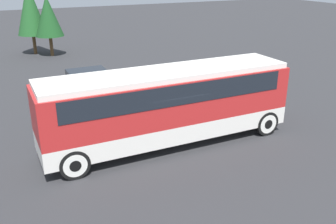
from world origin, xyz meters
TOP-DOWN VIEW (x-y plane):
  - ground_plane at (0.00, 0.00)m, footprint 120.00×120.00m
  - tour_bus at (0.10, -0.00)m, footprint 10.71×2.52m
  - parked_car_near at (-1.17, 8.59)m, footprint 4.38×1.98m
  - parked_car_mid at (5.73, 6.31)m, footprint 4.14×1.96m
  - tree_left at (-2.73, 21.25)m, footprint 2.47×2.47m
  - tree_center at (-1.54, 19.79)m, footprint 2.33×2.33m

SIDE VIEW (x-z plane):
  - ground_plane at x=0.00m, z-range 0.00..0.00m
  - parked_car_near at x=-1.17m, z-range -0.01..1.37m
  - parked_car_mid at x=5.73m, z-range 0.00..1.39m
  - tour_bus at x=0.10m, z-range 0.34..3.63m
  - tree_center at x=-1.54m, z-range 0.83..5.88m
  - tree_left at x=-2.73m, z-range 0.83..6.87m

